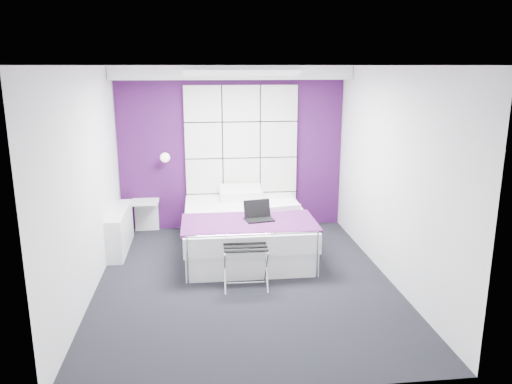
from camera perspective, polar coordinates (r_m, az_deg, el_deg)
floor at (r=6.30m, az=-1.28°, el=-10.13°), size 4.40×4.40×0.00m
ceiling at (r=5.74m, az=-1.42°, el=14.24°), size 4.40×4.40×0.00m
wall_back at (r=8.04m, az=-2.79°, el=4.90°), size 3.60×0.00×3.60m
wall_left at (r=6.00m, az=-18.73°, el=0.97°), size 0.00×4.40×4.40m
wall_right at (r=6.30m, az=15.18°, el=1.84°), size 0.00×4.40×4.40m
accent_wall at (r=8.03m, az=-2.79°, el=4.89°), size 3.58×0.02×2.58m
soffit at (r=7.69m, az=-2.77°, el=13.47°), size 3.58×0.50×0.20m
headboard at (r=8.01m, az=-1.68°, el=3.94°), size 1.80×0.08×2.30m
skylight at (r=6.34m, az=-1.93°, el=13.78°), size 1.36×0.86×0.12m
wall_lamp at (r=7.92m, az=-10.34°, el=3.96°), size 0.15×0.15×0.15m
radiator at (r=7.48m, az=-15.29°, el=-4.21°), size 0.22×1.20×0.60m
bed at (r=7.19m, az=-1.24°, el=-4.28°), size 1.77×2.14×0.75m
nightstand at (r=8.06m, az=-12.57°, el=-1.11°), size 0.42×0.33×0.05m
luggage_rack at (r=6.04m, az=-1.19°, el=-8.57°), size 0.52×0.38×0.51m
laptop at (r=6.67m, az=0.32°, el=-2.62°), size 0.36×0.26×0.26m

